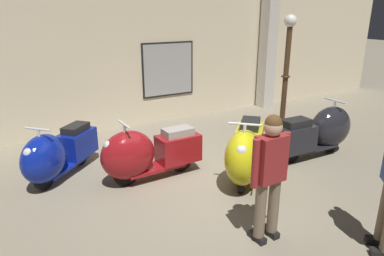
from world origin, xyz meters
The scene contains 8 objects.
ground_plane centered at (0.00, 0.00, 0.00)m, with size 60.00×60.00×0.00m, color gray.
showroom_back_wall centered at (0.15, 3.76, 1.87)m, with size 18.00×0.63×3.74m.
scooter_0 centered at (-1.98, 1.50, 0.47)m, with size 1.54×1.49×1.02m.
scooter_1 centered at (-0.70, 0.76, 0.48)m, with size 1.74×0.58×1.06m.
scooter_2 centered at (0.73, -0.09, 0.51)m, with size 1.66×1.68×1.12m.
scooter_3 centered at (2.68, 0.07, 0.49)m, with size 1.79×0.60×1.09m.
lamppost centered at (2.66, 1.09, 1.34)m, with size 0.28×0.28×2.65m.
visitor_0 centered at (-0.02, -1.47, 0.94)m, with size 0.55×0.26×1.62m.
Camera 1 is at (-2.68, -4.26, 2.73)m, focal length 32.86 mm.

